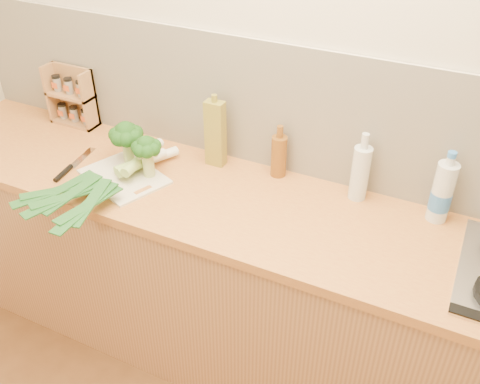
# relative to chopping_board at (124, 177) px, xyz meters

# --- Properties ---
(room_shell) EXTENTS (3.50, 3.50, 3.50)m
(room_shell) POSITION_rel_chopping_board_xyz_m (0.58, 0.35, 0.26)
(room_shell) COLOR beige
(room_shell) RESTS_ON ground
(counter) EXTENTS (3.20, 0.62, 0.90)m
(counter) POSITION_rel_chopping_board_xyz_m (0.58, 0.06, -0.45)
(counter) COLOR #AD7948
(counter) RESTS_ON ground
(chopping_board) EXTENTS (0.41, 0.36, 0.01)m
(chopping_board) POSITION_rel_chopping_board_xyz_m (0.00, 0.00, 0.00)
(chopping_board) COLOR silver
(chopping_board) RESTS_ON counter
(broccoli_left) EXTENTS (0.14, 0.15, 0.19)m
(broccoli_left) POSITION_rel_chopping_board_xyz_m (-0.04, 0.10, 0.13)
(broccoli_left) COLOR #A3B569
(broccoli_left) RESTS_ON chopping_board
(broccoli_right) EXTENTS (0.12, 0.12, 0.18)m
(broccoli_right) POSITION_rel_chopping_board_xyz_m (0.09, 0.05, 0.13)
(broccoli_right) COLOR #A3B569
(broccoli_right) RESTS_ON chopping_board
(leek_front) EXTENTS (0.38, 0.64, 0.04)m
(leek_front) POSITION_rel_chopping_board_xyz_m (-0.02, -0.01, 0.03)
(leek_front) COLOR white
(leek_front) RESTS_ON chopping_board
(leek_mid) EXTENTS (0.26, 0.62, 0.04)m
(leek_mid) POSITION_rel_chopping_board_xyz_m (0.00, -0.06, 0.05)
(leek_mid) COLOR white
(leek_mid) RESTS_ON chopping_board
(leek_back) EXTENTS (0.11, 0.69, 0.04)m
(leek_back) POSITION_rel_chopping_board_xyz_m (0.05, -0.05, 0.06)
(leek_back) COLOR white
(leek_back) RESTS_ON chopping_board
(chefs_knife) EXTENTS (0.07, 0.29, 0.02)m
(chefs_knife) POSITION_rel_chopping_board_xyz_m (-0.24, -0.06, 0.00)
(chefs_knife) COLOR silver
(chefs_knife) RESTS_ON counter
(spice_rack) EXTENTS (0.24, 0.09, 0.28)m
(spice_rack) POSITION_rel_chopping_board_xyz_m (-0.50, 0.30, 0.12)
(spice_rack) COLOR #A47546
(spice_rack) RESTS_ON counter
(oil_tin) EXTENTS (0.08, 0.05, 0.32)m
(oil_tin) POSITION_rel_chopping_board_xyz_m (0.29, 0.26, 0.14)
(oil_tin) COLOR olive
(oil_tin) RESTS_ON counter
(glass_bottle) EXTENTS (0.07, 0.07, 0.28)m
(glass_bottle) POSITION_rel_chopping_board_xyz_m (0.90, 0.28, 0.11)
(glass_bottle) COLOR silver
(glass_bottle) RESTS_ON counter
(amber_bottle) EXTENTS (0.06, 0.06, 0.23)m
(amber_bottle) POSITION_rel_chopping_board_xyz_m (0.56, 0.30, 0.09)
(amber_bottle) COLOR brown
(amber_bottle) RESTS_ON counter
(water_bottle) EXTENTS (0.08, 0.08, 0.27)m
(water_bottle) POSITION_rel_chopping_board_xyz_m (1.20, 0.28, 0.11)
(water_bottle) COLOR silver
(water_bottle) RESTS_ON counter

